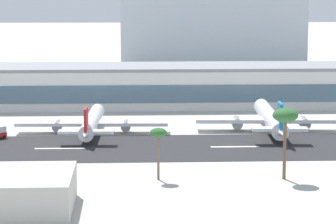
{
  "coord_description": "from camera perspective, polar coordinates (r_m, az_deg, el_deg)",
  "views": [
    {
      "loc": [
        -24.42,
        -194.44,
        38.79
      ],
      "look_at": [
        -14.14,
        20.1,
        5.66
      ],
      "focal_mm": 87.02,
      "sensor_mm": 36.0,
      "label": 1
    }
  ],
  "objects": [
    {
      "name": "ground_plane",
      "position": [
        199.77,
        4.34,
        -2.45
      ],
      "size": [
        1400.0,
        1400.0,
        0.0
      ],
      "primitive_type": "plane",
      "color": "#B2AFA8"
    },
    {
      "name": "runway_strip",
      "position": [
        199.51,
        4.34,
        -2.46
      ],
      "size": [
        800.0,
        33.45,
        0.08
      ],
      "primitive_type": "cube",
      "color": "#262628",
      "rests_on": "ground_plane"
    },
    {
      "name": "runway_centreline_dash_3",
      "position": [
        198.73,
        -7.6,
        -2.54
      ],
      "size": [
        12.0,
        1.2,
        0.01
      ],
      "primitive_type": "cube",
      "color": "white",
      "rests_on": "runway_strip"
    },
    {
      "name": "runway_centreline_dash_4",
      "position": [
        199.67,
        4.73,
        -2.44
      ],
      "size": [
        12.0,
        1.2,
        0.01
      ],
      "primitive_type": "cube",
      "color": "white",
      "rests_on": "runway_strip"
    },
    {
      "name": "terminal_building",
      "position": [
        267.74,
        0.39,
        1.88
      ],
      "size": [
        210.95,
        26.97,
        13.32
      ],
      "color": "silver",
      "rests_on": "ground_plane"
    },
    {
      "name": "distant_hotel_block",
      "position": [
        405.12,
        3.13,
        6.3
      ],
      "size": [
        90.61,
        24.23,
        42.81
      ],
      "primitive_type": "cube",
      "color": "#A8B2BC",
      "rests_on": "ground_plane"
    },
    {
      "name": "airliner_red_tail_gate_0",
      "position": [
        217.5,
        -5.37,
        -0.75
      ],
      "size": [
        40.72,
        44.67,
        9.32
      ],
      "rotation": [
        0.0,
        0.0,
        1.53
      ],
      "color": "white",
      "rests_on": "ground_plane"
    },
    {
      "name": "airliner_blue_tail_gate_1",
      "position": [
        221.56,
        7.22,
        -0.51
      ],
      "size": [
        40.88,
        50.28,
        10.49
      ],
      "rotation": [
        0.0,
        0.0,
        1.52
      ],
      "color": "silver",
      "rests_on": "ground_plane"
    },
    {
      "name": "palm_tree_1",
      "position": [
        163.95,
        -0.68,
        -1.61
      ],
      "size": [
        3.49,
        3.49,
        10.66
      ],
      "color": "brown",
      "rests_on": "ground_plane"
    },
    {
      "name": "palm_tree_3",
      "position": [
        165.54,
        8.22,
        -0.38
      ],
      "size": [
        5.19,
        5.19,
        14.62
      ],
      "color": "brown",
      "rests_on": "ground_plane"
    }
  ]
}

